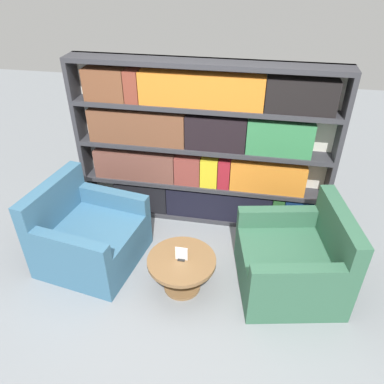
# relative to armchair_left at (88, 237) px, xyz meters

# --- Properties ---
(ground_plane) EXTENTS (14.00, 14.00, 0.00)m
(ground_plane) POSITION_rel_armchair_left_xyz_m (1.06, -0.51, -0.30)
(ground_plane) COLOR gray
(bookshelf) EXTENTS (2.91, 0.30, 1.92)m
(bookshelf) POSITION_rel_armchair_left_xyz_m (1.06, 0.98, 0.64)
(bookshelf) COLOR silver
(bookshelf) RESTS_ON ground_plane
(armchair_left) EXTENTS (1.08, 1.09, 0.89)m
(armchair_left) POSITION_rel_armchair_left_xyz_m (0.00, 0.00, 0.00)
(armchair_left) COLOR #386684
(armchair_left) RESTS_ON ground_plane
(armchair_right) EXTENTS (1.11, 1.11, 0.89)m
(armchair_right) POSITION_rel_armchair_left_xyz_m (2.13, 0.00, 0.00)
(armchair_right) COLOR #336047
(armchair_right) RESTS_ON ground_plane
(coffee_table) EXTENTS (0.66, 0.66, 0.38)m
(coffee_table) POSITION_rel_armchair_left_xyz_m (1.06, -0.23, -0.03)
(coffee_table) COLOR brown
(coffee_table) RESTS_ON ground_plane
(table_sign) EXTENTS (0.12, 0.06, 0.14)m
(table_sign) POSITION_rel_armchair_left_xyz_m (1.06, -0.23, 0.14)
(table_sign) COLOR black
(table_sign) RESTS_ON coffee_table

